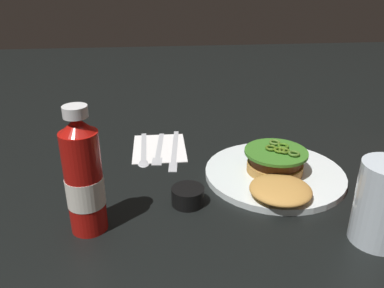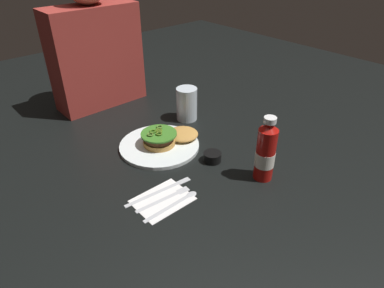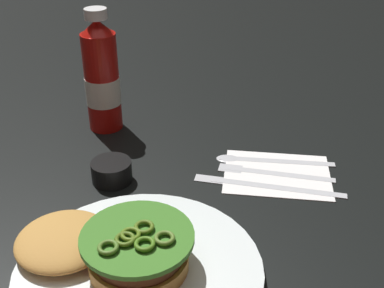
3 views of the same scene
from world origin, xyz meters
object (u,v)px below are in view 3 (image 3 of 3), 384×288
(dinner_plate, at_px, (143,271))
(fork_utensil, at_px, (265,170))
(napkin, at_px, (277,174))
(burger_sandwich, at_px, (108,246))
(ketchup_bottle, at_px, (102,78))
(butter_knife, at_px, (259,183))
(condiment_cup, at_px, (112,171))
(spoon_utensil, at_px, (258,158))

(dinner_plate, relative_size, fork_utensil, 1.60)
(napkin, bearing_deg, burger_sandwich, 48.17)
(ketchup_bottle, height_order, butter_knife, ketchup_bottle)
(condiment_cup, distance_m, butter_knife, 0.22)
(dinner_plate, height_order, burger_sandwich, burger_sandwich)
(condiment_cup, height_order, butter_knife, condiment_cup)
(fork_utensil, bearing_deg, ketchup_bottle, -23.29)
(dinner_plate, bearing_deg, ketchup_bottle, -68.37)
(condiment_cup, bearing_deg, spoon_utensil, -159.33)
(burger_sandwich, xyz_separation_m, fork_utensil, (-0.18, -0.23, -0.03))
(dinner_plate, relative_size, butter_knife, 1.28)
(ketchup_bottle, bearing_deg, spoon_utensil, 162.38)
(condiment_cup, relative_size, napkin, 0.38)
(condiment_cup, xyz_separation_m, butter_knife, (-0.22, -0.01, -0.01))
(burger_sandwich, xyz_separation_m, spoon_utensil, (-0.17, -0.26, -0.03))
(burger_sandwich, relative_size, spoon_utensil, 1.13)
(condiment_cup, xyz_separation_m, fork_utensil, (-0.23, -0.05, -0.01))
(ketchup_bottle, bearing_deg, condiment_cup, 108.25)
(condiment_cup, bearing_deg, dinner_plate, 114.55)
(dinner_plate, xyz_separation_m, ketchup_bottle, (0.14, -0.35, 0.09))
(burger_sandwich, height_order, fork_utensil, burger_sandwich)
(burger_sandwich, bearing_deg, dinner_plate, 169.93)
(dinner_plate, height_order, ketchup_bottle, ketchup_bottle)
(ketchup_bottle, relative_size, butter_knife, 0.96)
(burger_sandwich, distance_m, butter_knife, 0.26)
(condiment_cup, xyz_separation_m, spoon_utensil, (-0.22, -0.08, -0.01))
(ketchup_bottle, bearing_deg, napkin, 157.68)
(napkin, bearing_deg, fork_utensil, -5.83)
(dinner_plate, bearing_deg, spoon_utensil, -116.08)
(burger_sandwich, xyz_separation_m, ketchup_bottle, (0.10, -0.35, 0.06))
(ketchup_bottle, distance_m, condiment_cup, 0.19)
(butter_knife, bearing_deg, ketchup_bottle, -29.99)
(condiment_cup, relative_size, butter_knife, 0.27)
(butter_knife, bearing_deg, dinner_plate, 56.16)
(napkin, height_order, fork_utensil, fork_utensil)
(burger_sandwich, distance_m, ketchup_bottle, 0.37)
(burger_sandwich, relative_size, ketchup_bottle, 0.99)
(spoon_utensil, xyz_separation_m, butter_knife, (-0.00, 0.07, 0.00))
(dinner_plate, relative_size, burger_sandwich, 1.35)
(ketchup_bottle, distance_m, spoon_utensil, 0.30)
(burger_sandwich, height_order, napkin, burger_sandwich)
(fork_utensil, distance_m, butter_knife, 0.04)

